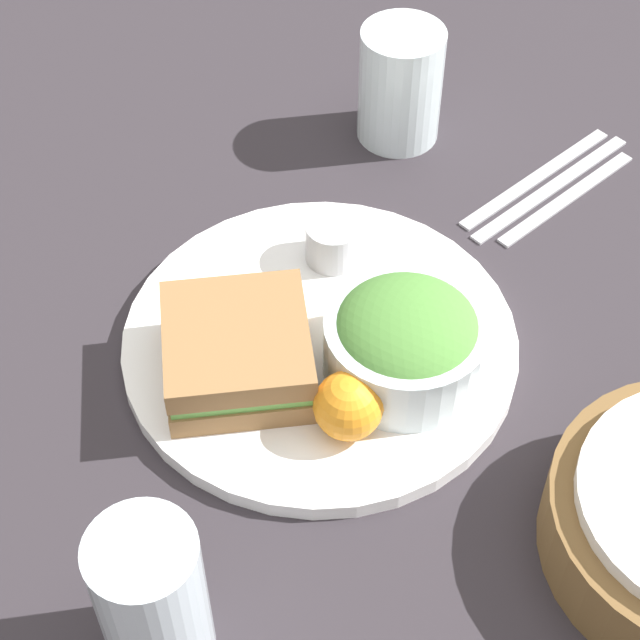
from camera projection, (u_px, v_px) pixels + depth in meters
ground_plane at (320, 349)px, 0.84m from camera, size 4.00×4.00×0.00m
plate at (320, 343)px, 0.83m from camera, size 0.31×0.31×0.01m
sandwich at (237, 352)px, 0.78m from camera, size 0.13×0.13×0.05m
salad_bowl at (406, 340)px, 0.78m from camera, size 0.12×0.12×0.07m
dressing_cup at (333, 242)px, 0.87m from camera, size 0.04×0.04×0.04m
orange_wedge at (348, 406)px, 0.75m from camera, size 0.05×0.05×0.05m
drink_glass at (152, 600)px, 0.63m from camera, size 0.07×0.07×0.12m
fork at (536, 177)px, 0.96m from camera, size 0.18×0.08×0.01m
knife at (552, 187)px, 0.96m from camera, size 0.19×0.08×0.01m
spoon at (567, 197)px, 0.95m from camera, size 0.16×0.07×0.01m
water_glass at (400, 85)px, 0.97m from camera, size 0.08×0.08×0.11m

